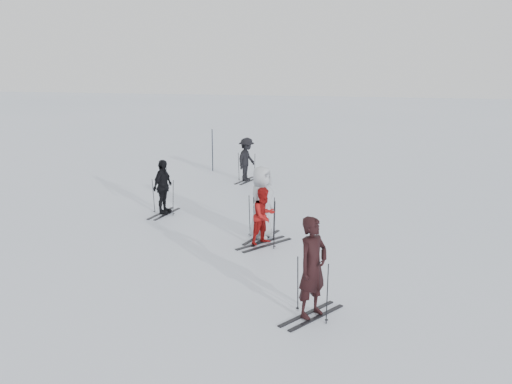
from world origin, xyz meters
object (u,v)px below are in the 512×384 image
at_px(skier_red, 264,217).
at_px(skier_uphill_far, 247,160).
at_px(skier_grey, 262,203).
at_px(skier_near_dark, 313,268).
at_px(skier_uphill_left, 163,188).
at_px(piste_marker, 212,150).

distance_m(skier_red, skier_uphill_far, 8.14).
xyz_separation_m(skier_grey, skier_uphill_far, (-2.21, 7.22, -0.13)).
height_order(skier_near_dark, skier_uphill_left, skier_near_dark).
relative_size(skier_near_dark, skier_uphill_left, 1.14).
height_order(skier_grey, skier_uphill_far, skier_grey).
relative_size(skier_red, skier_uphill_far, 0.89).
distance_m(skier_near_dark, skier_uphill_left, 8.49).
bearing_deg(skier_uphill_left, skier_uphill_far, -5.93).
distance_m(skier_near_dark, piste_marker, 14.89).
bearing_deg(skier_uphill_left, skier_grey, -107.33).
height_order(skier_uphill_left, piste_marker, piste_marker).
distance_m(skier_near_dark, skier_red, 4.46).
bearing_deg(skier_uphill_left, piste_marker, 12.91).
bearing_deg(piste_marker, skier_near_dark, -65.38).
bearing_deg(piste_marker, skier_grey, -64.85).
xyz_separation_m(skier_grey, skier_uphill_left, (-3.61, 1.73, -0.13)).
relative_size(skier_red, skier_grey, 0.77).
xyz_separation_m(skier_near_dark, piste_marker, (-6.20, 13.54, -0.06)).
relative_size(skier_red, piste_marker, 0.83).
bearing_deg(skier_near_dark, skier_uphill_far, 51.83).
xyz_separation_m(skier_near_dark, skier_red, (-1.83, 4.07, -0.21)).
height_order(skier_red, piste_marker, piste_marker).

